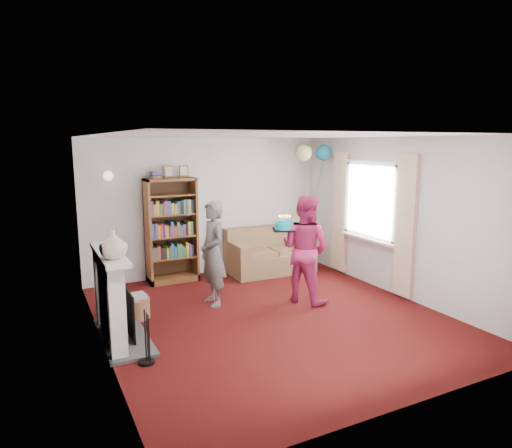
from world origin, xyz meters
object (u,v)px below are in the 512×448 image
sofa (269,255)px  person_magenta (305,249)px  bookcase (171,231)px  person_striped (213,253)px  birthday_cake (284,226)px

sofa → person_magenta: bearing=-98.2°
bookcase → person_striped: bookcase is taller
person_striped → person_magenta: person_magenta is taller
person_magenta → birthday_cake: 0.48m
sofa → person_striped: (-1.60, -1.21, 0.47)m
person_magenta → birthday_cake: size_ratio=4.84×
person_striped → person_magenta: (1.31, -0.48, 0.03)m
bookcase → person_striped: bearing=-81.5°
sofa → person_magenta: size_ratio=0.95×
bookcase → birthday_cake: 2.21m
person_striped → person_magenta: 1.40m
bookcase → sofa: bearing=-7.4°
sofa → person_striped: person_striped is taller
person_striped → person_magenta: size_ratio=0.96×
sofa → birthday_cake: 1.90m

